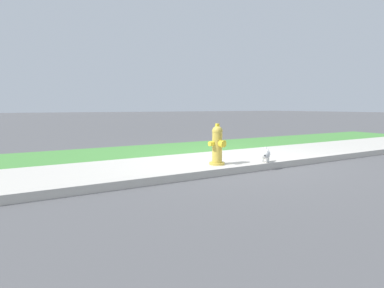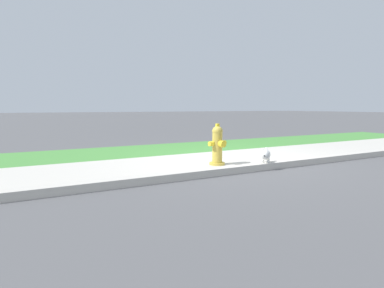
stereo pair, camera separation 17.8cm
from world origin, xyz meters
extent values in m
plane|color=#515154|center=(0.00, 0.00, 0.00)|extent=(120.00, 120.00, 0.00)
cube|color=#BCB7AD|center=(0.00, 0.00, 0.01)|extent=(18.00, 2.10, 0.01)
cube|color=#47893D|center=(0.00, 2.07, 0.00)|extent=(18.00, 2.05, 0.01)
cube|color=#BCB7AD|center=(0.00, -1.13, 0.06)|extent=(18.00, 0.16, 0.12)
cylinder|color=gold|center=(-0.60, -0.39, 0.03)|extent=(0.29, 0.29, 0.05)
cylinder|color=gold|center=(-0.60, -0.39, 0.34)|extent=(0.19, 0.19, 0.59)
sphere|color=gold|center=(-0.60, -0.39, 0.64)|extent=(0.20, 0.20, 0.20)
cube|color=yellow|center=(-0.60, -0.39, 0.75)|extent=(0.06, 0.06, 0.06)
cylinder|color=yellow|center=(-0.47, -0.38, 0.41)|extent=(0.10, 0.10, 0.09)
cylinder|color=yellow|center=(-0.74, -0.41, 0.41)|extent=(0.10, 0.10, 0.09)
cylinder|color=yellow|center=(-0.59, -0.54, 0.41)|extent=(0.13, 0.11, 0.12)
ellipsoid|color=white|center=(0.03, -1.00, 0.24)|extent=(0.39, 0.39, 0.18)
sphere|color=white|center=(-0.13, -1.17, 0.27)|extent=(0.14, 0.14, 0.14)
sphere|color=black|center=(-0.18, -1.22, 0.26)|extent=(0.03, 0.03, 0.03)
cone|color=white|center=(-0.11, -1.20, 0.36)|extent=(0.07, 0.07, 0.06)
cone|color=white|center=(-0.17, -1.15, 0.36)|extent=(0.07, 0.07, 0.06)
cylinder|color=white|center=(-0.02, -1.12, 0.08)|extent=(0.05, 0.05, 0.15)
cylinder|color=white|center=(-0.09, -1.06, 0.08)|extent=(0.05, 0.05, 0.15)
cylinder|color=white|center=(0.14, -0.95, 0.08)|extent=(0.05, 0.05, 0.15)
cylinder|color=white|center=(0.07, -0.89, 0.08)|extent=(0.05, 0.05, 0.15)
cylinder|color=white|center=(0.17, -0.86, 0.29)|extent=(0.04, 0.04, 0.10)
camera|label=1|loc=(-3.70, -5.01, 1.08)|focal=28.00mm
camera|label=2|loc=(-3.54, -5.09, 1.08)|focal=28.00mm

